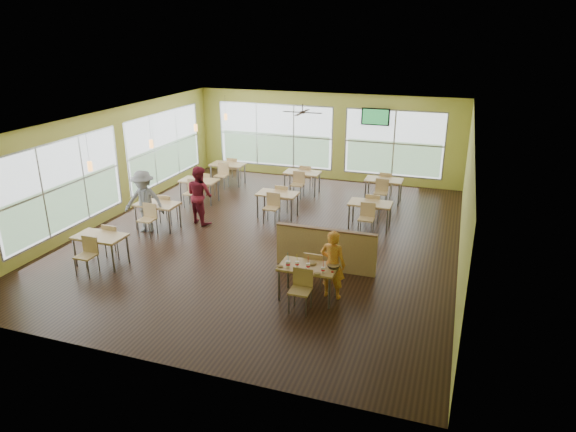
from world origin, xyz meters
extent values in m
plane|color=black|center=(0.00, 0.00, 0.00)|extent=(12.00, 12.00, 0.00)
plane|color=white|center=(0.00, 0.00, 3.20)|extent=(12.00, 12.00, 0.00)
cube|color=#C3C04F|center=(0.00, 6.00, 1.60)|extent=(10.00, 0.04, 3.20)
cube|color=#C3C04F|center=(0.00, -6.00, 1.60)|extent=(10.00, 0.04, 3.20)
cube|color=#C3C04F|center=(-5.00, 0.00, 1.60)|extent=(0.04, 12.00, 3.20)
cube|color=#C3C04F|center=(5.00, 0.00, 1.60)|extent=(0.04, 12.00, 3.20)
cube|color=white|center=(-4.98, -2.00, 1.53)|extent=(0.02, 4.50, 2.35)
cube|color=white|center=(-4.98, 3.00, 1.53)|extent=(0.02, 4.50, 2.35)
cube|color=white|center=(-2.00, 5.98, 1.53)|extent=(4.50, 0.02, 2.35)
cube|color=white|center=(2.50, 5.98, 1.53)|extent=(3.50, 0.02, 2.35)
cube|color=#B7BABC|center=(-4.97, 0.50, 0.35)|extent=(0.04, 9.40, 0.05)
cube|color=#B7BABC|center=(0.25, 5.97, 0.35)|extent=(8.00, 0.04, 0.05)
cube|color=tan|center=(2.00, -3.00, 0.73)|extent=(1.20, 0.70, 0.04)
cube|color=brown|center=(2.00, -3.00, 0.70)|extent=(1.22, 0.71, 0.01)
cylinder|color=slate|center=(1.46, -3.29, 0.35)|extent=(0.05, 0.05, 0.71)
cylinder|color=slate|center=(2.54, -3.29, 0.35)|extent=(0.05, 0.05, 0.71)
cylinder|color=slate|center=(1.46, -2.71, 0.35)|extent=(0.05, 0.05, 0.71)
cylinder|color=slate|center=(2.54, -2.71, 0.35)|extent=(0.05, 0.05, 0.71)
cube|color=tan|center=(2.00, -2.45, 0.45)|extent=(0.42, 0.42, 0.04)
cube|color=tan|center=(2.00, -2.26, 0.67)|extent=(0.42, 0.04, 0.40)
cube|color=tan|center=(2.00, -3.55, 0.45)|extent=(0.42, 0.42, 0.04)
cube|color=tan|center=(2.00, -3.74, 0.67)|extent=(0.42, 0.04, 0.40)
cube|color=tan|center=(2.00, -1.55, 0.50)|extent=(2.40, 0.12, 1.00)
cube|color=brown|center=(2.00, -1.55, 1.02)|extent=(2.40, 0.14, 0.04)
cube|color=tan|center=(-3.20, -3.00, 0.73)|extent=(1.20, 0.70, 0.04)
cube|color=brown|center=(-3.20, -3.00, 0.70)|extent=(1.22, 0.71, 0.01)
cylinder|color=slate|center=(-3.74, -3.29, 0.35)|extent=(0.05, 0.05, 0.71)
cylinder|color=slate|center=(-2.66, -3.29, 0.35)|extent=(0.05, 0.05, 0.71)
cylinder|color=slate|center=(-3.74, -2.71, 0.35)|extent=(0.05, 0.05, 0.71)
cylinder|color=slate|center=(-2.66, -2.71, 0.35)|extent=(0.05, 0.05, 0.71)
cube|color=tan|center=(-3.20, -2.45, 0.45)|extent=(0.42, 0.42, 0.04)
cube|color=tan|center=(-3.20, -2.26, 0.67)|extent=(0.42, 0.04, 0.40)
cube|color=tan|center=(-3.20, -3.55, 0.45)|extent=(0.42, 0.42, 0.04)
cube|color=tan|center=(-3.20, -3.74, 0.67)|extent=(0.42, 0.04, 0.40)
cube|color=tan|center=(-3.20, -0.50, 0.73)|extent=(1.20, 0.70, 0.04)
cube|color=brown|center=(-3.20, -0.50, 0.70)|extent=(1.22, 0.71, 0.01)
cylinder|color=slate|center=(-3.74, -0.79, 0.35)|extent=(0.05, 0.05, 0.71)
cylinder|color=slate|center=(-2.66, -0.79, 0.35)|extent=(0.05, 0.05, 0.71)
cylinder|color=slate|center=(-3.74, -0.21, 0.35)|extent=(0.05, 0.05, 0.71)
cylinder|color=slate|center=(-2.66, -0.21, 0.35)|extent=(0.05, 0.05, 0.71)
cube|color=tan|center=(-3.20, 0.05, 0.45)|extent=(0.42, 0.42, 0.04)
cube|color=tan|center=(-3.20, 0.24, 0.67)|extent=(0.42, 0.04, 0.40)
cube|color=tan|center=(-3.20, -1.05, 0.45)|extent=(0.42, 0.42, 0.04)
cube|color=tan|center=(-3.20, -1.24, 0.67)|extent=(0.42, 0.04, 0.40)
cube|color=tan|center=(-3.20, 2.00, 0.73)|extent=(1.20, 0.70, 0.04)
cube|color=brown|center=(-3.20, 2.00, 0.70)|extent=(1.22, 0.71, 0.01)
cylinder|color=slate|center=(-3.74, 1.71, 0.35)|extent=(0.05, 0.05, 0.71)
cylinder|color=slate|center=(-2.66, 1.71, 0.35)|extent=(0.05, 0.05, 0.71)
cylinder|color=slate|center=(-3.74, 2.29, 0.35)|extent=(0.05, 0.05, 0.71)
cylinder|color=slate|center=(-2.66, 2.29, 0.35)|extent=(0.05, 0.05, 0.71)
cube|color=tan|center=(-3.20, 2.55, 0.45)|extent=(0.42, 0.42, 0.04)
cube|color=tan|center=(-3.20, 2.74, 0.67)|extent=(0.42, 0.04, 0.40)
cube|color=tan|center=(-3.20, 1.45, 0.45)|extent=(0.42, 0.42, 0.04)
cube|color=tan|center=(-3.20, 1.26, 0.67)|extent=(0.42, 0.04, 0.40)
cube|color=tan|center=(-3.20, 4.20, 0.73)|extent=(1.20, 0.70, 0.04)
cube|color=brown|center=(-3.20, 4.20, 0.70)|extent=(1.22, 0.71, 0.01)
cylinder|color=slate|center=(-3.74, 3.91, 0.35)|extent=(0.05, 0.05, 0.71)
cylinder|color=slate|center=(-2.66, 3.91, 0.35)|extent=(0.05, 0.05, 0.71)
cylinder|color=slate|center=(-3.74, 4.49, 0.35)|extent=(0.05, 0.05, 0.71)
cylinder|color=slate|center=(-2.66, 4.49, 0.35)|extent=(0.05, 0.05, 0.71)
cube|color=tan|center=(-3.20, 4.75, 0.45)|extent=(0.42, 0.42, 0.04)
cube|color=tan|center=(-3.20, 4.94, 0.67)|extent=(0.42, 0.04, 0.40)
cube|color=tan|center=(-3.20, 3.65, 0.45)|extent=(0.42, 0.42, 0.04)
cube|color=tan|center=(-3.20, 3.46, 0.67)|extent=(0.42, 0.04, 0.40)
cube|color=tan|center=(-0.30, 1.50, 0.73)|extent=(1.20, 0.70, 0.04)
cube|color=brown|center=(-0.30, 1.50, 0.70)|extent=(1.22, 0.71, 0.01)
cylinder|color=slate|center=(-0.84, 1.21, 0.35)|extent=(0.05, 0.05, 0.71)
cylinder|color=slate|center=(0.24, 1.21, 0.35)|extent=(0.05, 0.05, 0.71)
cylinder|color=slate|center=(-0.84, 1.79, 0.35)|extent=(0.05, 0.05, 0.71)
cylinder|color=slate|center=(0.24, 1.79, 0.35)|extent=(0.05, 0.05, 0.71)
cube|color=tan|center=(-0.30, 2.05, 0.45)|extent=(0.42, 0.42, 0.04)
cube|color=tan|center=(-0.30, 2.24, 0.67)|extent=(0.42, 0.04, 0.40)
cube|color=tan|center=(-0.30, 0.95, 0.45)|extent=(0.42, 0.42, 0.04)
cube|color=tan|center=(-0.30, 0.76, 0.67)|extent=(0.42, 0.04, 0.40)
cube|color=tan|center=(-0.30, 4.00, 0.73)|extent=(1.20, 0.70, 0.04)
cube|color=brown|center=(-0.30, 4.00, 0.70)|extent=(1.22, 0.71, 0.01)
cylinder|color=slate|center=(-0.84, 3.71, 0.35)|extent=(0.05, 0.05, 0.71)
cylinder|color=slate|center=(0.24, 3.71, 0.35)|extent=(0.05, 0.05, 0.71)
cylinder|color=slate|center=(-0.84, 4.29, 0.35)|extent=(0.05, 0.05, 0.71)
cylinder|color=slate|center=(0.24, 4.29, 0.35)|extent=(0.05, 0.05, 0.71)
cube|color=tan|center=(-0.30, 4.55, 0.45)|extent=(0.42, 0.42, 0.04)
cube|color=tan|center=(-0.30, 4.74, 0.67)|extent=(0.42, 0.04, 0.40)
cube|color=tan|center=(-0.30, 3.45, 0.45)|extent=(0.42, 0.42, 0.04)
cube|color=tan|center=(-0.30, 3.26, 0.67)|extent=(0.42, 0.04, 0.40)
cube|color=tan|center=(2.50, 1.50, 0.73)|extent=(1.20, 0.70, 0.04)
cube|color=brown|center=(2.50, 1.50, 0.70)|extent=(1.22, 0.71, 0.01)
cylinder|color=slate|center=(1.96, 1.21, 0.35)|extent=(0.05, 0.05, 0.71)
cylinder|color=slate|center=(3.04, 1.21, 0.35)|extent=(0.05, 0.05, 0.71)
cylinder|color=slate|center=(1.96, 1.79, 0.35)|extent=(0.05, 0.05, 0.71)
cylinder|color=slate|center=(3.04, 1.79, 0.35)|extent=(0.05, 0.05, 0.71)
cube|color=tan|center=(2.50, 2.05, 0.45)|extent=(0.42, 0.42, 0.04)
cube|color=tan|center=(2.50, 2.24, 0.67)|extent=(0.42, 0.04, 0.40)
cube|color=tan|center=(2.50, 0.95, 0.45)|extent=(0.42, 0.42, 0.04)
cube|color=tan|center=(2.50, 0.76, 0.67)|extent=(0.42, 0.04, 0.40)
cube|color=tan|center=(2.50, 4.00, 0.73)|extent=(1.20, 0.70, 0.04)
cube|color=brown|center=(2.50, 4.00, 0.70)|extent=(1.22, 0.71, 0.01)
cylinder|color=slate|center=(1.96, 3.71, 0.35)|extent=(0.05, 0.05, 0.71)
cylinder|color=slate|center=(3.04, 3.71, 0.35)|extent=(0.05, 0.05, 0.71)
cylinder|color=slate|center=(1.96, 4.29, 0.35)|extent=(0.05, 0.05, 0.71)
cylinder|color=slate|center=(3.04, 4.29, 0.35)|extent=(0.05, 0.05, 0.71)
cube|color=tan|center=(2.50, 4.55, 0.45)|extent=(0.42, 0.42, 0.04)
cube|color=tan|center=(2.50, 4.74, 0.67)|extent=(0.42, 0.04, 0.40)
cube|color=tan|center=(2.50, 3.45, 0.45)|extent=(0.42, 0.42, 0.04)
cube|color=tan|center=(2.50, 3.26, 0.67)|extent=(0.42, 0.04, 0.40)
cylinder|color=#2D2119|center=(-3.20, -3.00, 2.85)|extent=(0.01, 0.01, 0.70)
cylinder|color=orange|center=(-3.20, -3.00, 2.45)|extent=(0.11, 0.11, 0.22)
cylinder|color=#2D2119|center=(-3.20, -0.50, 2.85)|extent=(0.01, 0.01, 0.70)
cylinder|color=orange|center=(-3.20, -0.50, 2.45)|extent=(0.11, 0.11, 0.22)
cylinder|color=#2D2119|center=(-3.20, 2.00, 2.85)|extent=(0.01, 0.01, 0.70)
cylinder|color=orange|center=(-3.20, 2.00, 2.45)|extent=(0.11, 0.11, 0.22)
cylinder|color=#2D2119|center=(-3.20, 4.20, 2.85)|extent=(0.01, 0.01, 0.70)
cylinder|color=orange|center=(-3.20, 4.20, 2.45)|extent=(0.11, 0.11, 0.22)
cylinder|color=#2D2119|center=(0.00, 3.00, 3.08)|extent=(0.03, 0.03, 0.24)
cylinder|color=#2D2119|center=(0.00, 3.00, 2.94)|extent=(0.16, 0.16, 0.06)
cube|color=#2D2119|center=(0.35, 3.00, 2.94)|extent=(0.55, 0.10, 0.01)
cube|color=#2D2119|center=(0.00, 3.35, 2.94)|extent=(0.10, 0.55, 0.01)
cube|color=#2D2119|center=(-0.35, 3.00, 2.94)|extent=(0.55, 0.10, 0.01)
cube|color=#2D2119|center=(0.00, 2.65, 2.94)|extent=(0.10, 0.55, 0.01)
cube|color=black|center=(1.80, 5.90, 2.45)|extent=(1.00, 0.06, 0.60)
cube|color=#25813F|center=(1.80, 5.87, 2.45)|extent=(0.90, 0.01, 0.52)
imported|color=#D55017|center=(2.47, -2.78, 0.76)|extent=(0.59, 0.41, 1.52)
imported|color=maroon|center=(-2.27, 0.30, 0.85)|extent=(1.02, 0.92, 1.70)
imported|color=slate|center=(-3.40, -0.80, 0.88)|extent=(1.24, 0.84, 1.76)
cone|color=white|center=(1.62, -3.19, 0.82)|extent=(0.10, 0.10, 0.13)
cylinder|color=red|center=(1.62, -3.19, 0.82)|extent=(0.09, 0.09, 0.04)
cylinder|color=white|center=(1.62, -3.19, 0.89)|extent=(0.10, 0.10, 0.01)
cylinder|color=#1188E8|center=(1.62, -3.19, 1.00)|extent=(0.01, 0.06, 0.24)
cone|color=white|center=(1.79, -3.10, 0.81)|extent=(0.08, 0.08, 0.11)
cylinder|color=red|center=(1.79, -3.10, 0.81)|extent=(0.08, 0.08, 0.03)
cylinder|color=white|center=(1.79, -3.10, 0.87)|extent=(0.09, 0.09, 0.01)
cylinder|color=#FFF521|center=(1.79, -3.10, 0.96)|extent=(0.01, 0.05, 0.20)
cone|color=white|center=(2.03, -3.12, 0.81)|extent=(0.08, 0.08, 0.11)
cylinder|color=red|center=(2.03, -3.12, 0.81)|extent=(0.08, 0.08, 0.03)
cylinder|color=white|center=(2.03, -3.12, 0.87)|extent=(0.09, 0.09, 0.01)
cylinder|color=red|center=(2.03, -3.12, 0.96)|extent=(0.02, 0.05, 0.20)
cone|color=white|center=(2.37, -3.19, 0.80)|extent=(0.08, 0.08, 0.11)
cylinder|color=red|center=(2.37, -3.19, 0.81)|extent=(0.08, 0.08, 0.03)
cylinder|color=white|center=(2.37, -3.19, 0.86)|extent=(0.09, 0.09, 0.01)
cylinder|color=red|center=(2.37, -3.19, 0.96)|extent=(0.01, 0.05, 0.20)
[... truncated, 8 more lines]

